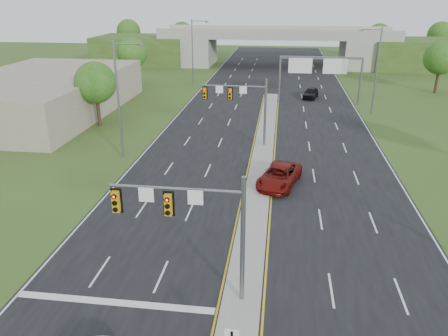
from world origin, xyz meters
name	(u,v)px	position (x,y,z in m)	size (l,w,h in m)	color
ground	(242,301)	(0.00, 0.00, 0.00)	(240.00, 240.00, 0.00)	#334B1A
road	(268,120)	(0.00, 35.00, 0.01)	(24.00, 160.00, 0.02)	black
median	(263,151)	(0.00, 23.00, 0.10)	(2.00, 54.00, 0.16)	gray
lane_markings	(260,134)	(-0.60, 28.91, 0.02)	(23.72, 160.00, 0.01)	gold
signal_mast_near	(196,218)	(-2.26, -0.07, 4.73)	(6.62, 0.60, 7.00)	slate
signal_mast_far	(243,101)	(-2.26, 24.93, 4.73)	(6.62, 0.60, 7.00)	slate
sign_gantry	(320,67)	(6.68, 44.92, 5.24)	(11.58, 0.44, 6.67)	slate
overpass	(276,49)	(0.00, 80.00, 3.55)	(80.00, 14.00, 8.10)	gray
lightpole_l_mid	(120,95)	(-13.30, 20.00, 6.10)	(2.85, 0.25, 11.00)	slate
lightpole_l_far	(194,50)	(-13.30, 55.00, 6.10)	(2.85, 0.25, 11.00)	slate
lightpole_r_far	(376,67)	(13.30, 40.00, 6.10)	(2.85, 0.25, 11.00)	slate
tree_l_near	(95,83)	(-20.00, 30.00, 5.18)	(4.80, 4.80, 7.60)	#382316
tree_l_mid	(132,53)	(-24.00, 55.00, 5.51)	(5.20, 5.20, 8.12)	#382316
tree_r_mid	(441,58)	(26.00, 55.00, 5.51)	(5.20, 5.20, 8.12)	#382316
tree_back_a	(129,31)	(-38.00, 94.00, 5.84)	(6.00, 6.00, 8.85)	#382316
tree_back_b	(182,33)	(-24.00, 94.00, 5.51)	(5.60, 5.60, 8.32)	#382316
tree_back_c	(379,36)	(24.00, 94.00, 5.51)	(5.60, 5.60, 8.32)	#382316
tree_back_d	(441,35)	(38.00, 94.00, 5.84)	(6.00, 6.00, 8.85)	#382316
commercial_building	(41,94)	(-30.00, 35.00, 2.50)	(18.00, 30.00, 5.00)	gray
car_far_a	(279,176)	(1.69, 15.11, 0.83)	(2.69, 5.83, 1.62)	#640D0A
car_far_c	(311,93)	(5.96, 48.47, 0.80)	(1.85, 4.60, 1.57)	black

